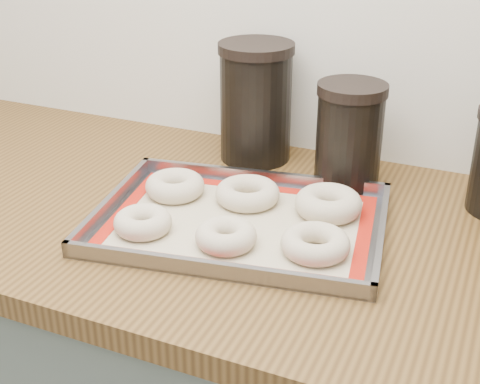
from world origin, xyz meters
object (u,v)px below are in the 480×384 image
at_px(bagel_front_right, 315,244).
at_px(bagel_back_left, 175,186).
at_px(baking_tray, 240,221).
at_px(bagel_back_right, 328,204).
at_px(canister_left, 256,102).
at_px(canister_mid, 349,135).
at_px(bagel_front_mid, 226,236).
at_px(bagel_front_left, 143,222).
at_px(bagel_back_mid, 248,193).

relative_size(bagel_front_right, bagel_back_left, 1.01).
relative_size(baking_tray, bagel_back_right, 4.57).
distance_m(baking_tray, canister_left, 0.30).
relative_size(bagel_back_left, canister_left, 0.45).
bearing_deg(bagel_back_left, canister_left, 75.00).
bearing_deg(canister_mid, baking_tray, -117.30).
distance_m(baking_tray, bagel_front_mid, 0.08).
bearing_deg(baking_tray, bagel_front_right, -16.91).
bearing_deg(bagel_front_left, bagel_back_left, 96.81).
distance_m(baking_tray, bagel_back_left, 0.15).
xyz_separation_m(bagel_front_mid, bagel_back_right, (0.11, 0.16, 0.00)).
relative_size(bagel_front_mid, bagel_back_mid, 0.85).
xyz_separation_m(bagel_front_left, bagel_back_mid, (0.11, 0.16, 0.00)).
xyz_separation_m(bagel_back_right, canister_mid, (-0.01, 0.14, 0.07)).
relative_size(bagel_back_mid, canister_mid, 0.58).
relative_size(bagel_front_left, canister_left, 0.40).
bearing_deg(bagel_back_mid, bagel_front_mid, -79.47).
bearing_deg(bagel_back_right, bagel_front_left, -145.33).
bearing_deg(bagel_front_right, canister_left, 125.81).
xyz_separation_m(canister_left, canister_mid, (0.20, -0.05, -0.02)).
bearing_deg(baking_tray, canister_left, 107.44).
height_order(bagel_front_right, bagel_back_right, bagel_back_right).
bearing_deg(bagel_back_left, bagel_back_right, 8.17).
bearing_deg(bagel_front_left, bagel_front_right, 9.57).
bearing_deg(bagel_front_mid, bagel_front_right, 14.19).
bearing_deg(bagel_back_mid, canister_mid, 48.53).
relative_size(baking_tray, bagel_front_mid, 5.38).
bearing_deg(canister_left, baking_tray, -72.56).
bearing_deg(canister_left, bagel_front_left, -96.95).
distance_m(bagel_front_right, canister_mid, 0.28).
relative_size(bagel_front_mid, bagel_back_left, 0.91).
distance_m(bagel_front_right, bagel_back_mid, 0.20).
bearing_deg(bagel_back_mid, bagel_back_right, 5.16).
distance_m(bagel_front_left, bagel_back_mid, 0.20).
relative_size(bagel_front_mid, canister_left, 0.41).
xyz_separation_m(bagel_front_left, canister_mid, (0.24, 0.31, 0.07)).
relative_size(baking_tray, canister_mid, 2.67).
bearing_deg(baking_tray, bagel_back_right, 34.89).
relative_size(canister_left, canister_mid, 1.22).
relative_size(bagel_back_mid, bagel_back_right, 0.99).
bearing_deg(canister_mid, bagel_front_mid, -109.36).
relative_size(bagel_front_left, bagel_back_right, 0.83).
relative_size(baking_tray, bagel_front_right, 4.87).
bearing_deg(canister_left, bagel_front_mid, -74.68).
bearing_deg(baking_tray, bagel_front_left, -145.53).
bearing_deg(canister_left, canister_mid, -13.46).
height_order(bagel_front_right, canister_mid, canister_mid).
height_order(baking_tray, bagel_back_left, bagel_back_left).
relative_size(bagel_front_right, canister_mid, 0.55).
height_order(baking_tray, bagel_front_left, bagel_front_left).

